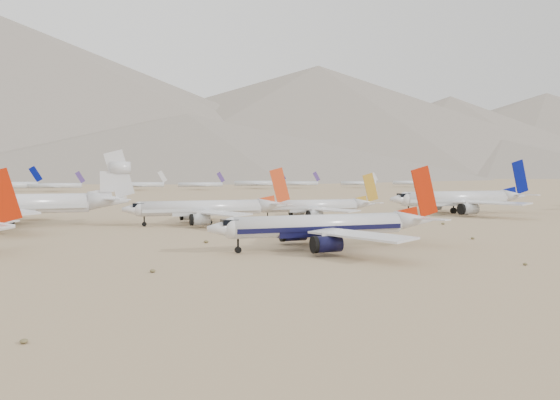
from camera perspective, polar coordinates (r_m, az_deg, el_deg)
name	(u,v)px	position (r m, az deg, el deg)	size (l,w,h in m)	color
ground	(375,245)	(108.38, 9.87, -4.70)	(7000.00, 7000.00, 0.00)	#987C58
main_airliner	(329,226)	(102.33, 5.14, -2.69)	(44.33, 43.30, 15.64)	silver
row2_navy_widebody	(462,199)	(194.28, 18.44, 0.13)	(52.54, 51.38, 18.69)	silver
row2_gold_tail	(316,206)	(165.87, 3.81, -0.64)	(39.46, 38.59, 14.05)	silver
row2_orange_tail	(209,208)	(150.01, -7.45, -0.86)	(43.84, 42.88, 15.64)	silver
row2_white_trijet	(14,204)	(158.27, -26.01, -0.37)	(58.04, 56.73, 20.57)	silver
distant_storage_row	(106,185)	(431.71, -17.74, 1.53)	(528.07, 57.01, 16.14)	silver
mountain_range	(131,114)	(1754.96, -15.30, 8.65)	(7354.00, 3024.00, 470.00)	slate
foothills	(344,150)	(1327.85, 6.67, 5.26)	(4637.50, 1395.00, 155.00)	slate
desert_scrub	(322,269)	(79.82, 4.45, -7.22)	(233.60, 121.67, 0.63)	brown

